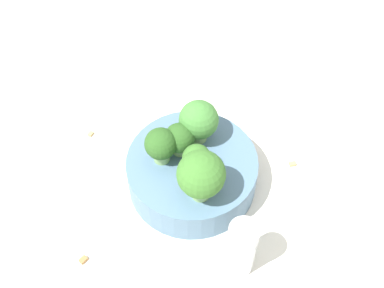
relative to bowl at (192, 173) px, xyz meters
name	(u,v)px	position (x,y,z in m)	size (l,w,h in m)	color
ground_plane	(192,183)	(0.00, 0.00, -0.02)	(3.00, 3.00, 0.00)	silver
bowl	(192,173)	(0.00, 0.00, 0.00)	(0.15, 0.15, 0.05)	slate
broccoli_floret_0	(161,145)	(-0.03, 0.01, 0.05)	(0.04, 0.04, 0.05)	#84AD66
broccoli_floret_1	(198,159)	(0.00, -0.02, 0.05)	(0.03, 0.03, 0.04)	#8EB770
broccoli_floret_2	(180,139)	(-0.01, 0.02, 0.05)	(0.03, 0.03, 0.04)	#7A9E5B
broccoli_floret_3	(201,175)	(-0.01, -0.05, 0.06)	(0.05, 0.05, 0.07)	#84AD66
broccoli_floret_4	(199,121)	(0.02, 0.03, 0.05)	(0.05, 0.05, 0.06)	#7A9E5B
pepper_shaker	(241,248)	(0.01, -0.12, 0.02)	(0.03, 0.03, 0.08)	silver
almond_crumb_0	(293,163)	(0.13, -0.02, -0.02)	(0.01, 0.01, 0.01)	tan
almond_crumb_1	(83,259)	(-0.14, -0.06, -0.02)	(0.01, 0.01, 0.01)	olive
almond_crumb_2	(90,133)	(-0.10, 0.11, -0.02)	(0.01, 0.00, 0.01)	tan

